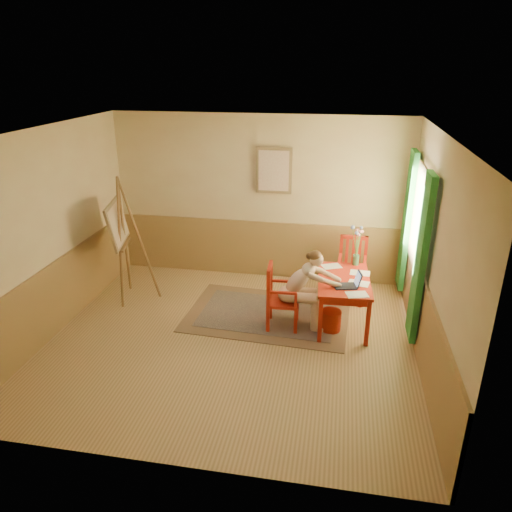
% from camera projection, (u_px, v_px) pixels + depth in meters
% --- Properties ---
extents(room, '(5.04, 4.54, 2.84)m').
position_uv_depth(room, '(229.00, 245.00, 6.06)').
color(room, tan).
rests_on(room, ground).
extents(wainscot, '(5.00, 4.50, 1.00)m').
position_uv_depth(wainscot, '(242.00, 283.00, 7.13)').
color(wainscot, '#A5804B').
rests_on(wainscot, room).
extents(window, '(0.12, 2.01, 2.20)m').
position_uv_depth(window, '(415.00, 232.00, 6.69)').
color(window, white).
rests_on(window, room).
extents(wall_portrait, '(0.60, 0.05, 0.76)m').
position_uv_depth(wall_portrait, '(274.00, 171.00, 7.84)').
color(wall_portrait, olive).
rests_on(wall_portrait, room).
extents(rug, '(2.48, 1.73, 0.02)m').
position_uv_depth(rug, '(268.00, 314.00, 7.25)').
color(rug, '#8C7251').
rests_on(rug, room).
extents(table, '(0.78, 1.23, 0.72)m').
position_uv_depth(table, '(344.00, 285.00, 6.77)').
color(table, red).
rests_on(table, room).
extents(chair_left, '(0.46, 0.44, 0.95)m').
position_uv_depth(chair_left, '(280.00, 297.00, 6.76)').
color(chair_left, red).
rests_on(chair_left, room).
extents(chair_back, '(0.47, 0.49, 1.00)m').
position_uv_depth(chair_back, '(352.00, 268.00, 7.63)').
color(chair_back, red).
rests_on(chair_back, room).
extents(figure, '(0.89, 0.39, 1.19)m').
position_uv_depth(figure, '(303.00, 286.00, 6.66)').
color(figure, beige).
rests_on(figure, room).
extents(laptop, '(0.39, 0.29, 0.21)m').
position_uv_depth(laptop, '(349.00, 284.00, 6.49)').
color(laptop, '#1E2338').
rests_on(laptop, table).
extents(papers, '(0.73, 1.17, 0.00)m').
position_uv_depth(papers, '(351.00, 279.00, 6.74)').
color(papers, white).
rests_on(papers, table).
extents(vase, '(0.21, 0.30, 0.60)m').
position_uv_depth(vase, '(357.00, 247.00, 7.12)').
color(vase, '#3F724C').
rests_on(vase, table).
extents(wastebasket, '(0.36, 0.36, 0.31)m').
position_uv_depth(wastebasket, '(331.00, 321.00, 6.78)').
color(wastebasket, '#AC210A').
rests_on(wastebasket, room).
extents(easel, '(0.75, 0.89, 2.00)m').
position_uv_depth(easel, '(120.00, 228.00, 7.34)').
color(easel, olive).
rests_on(easel, room).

